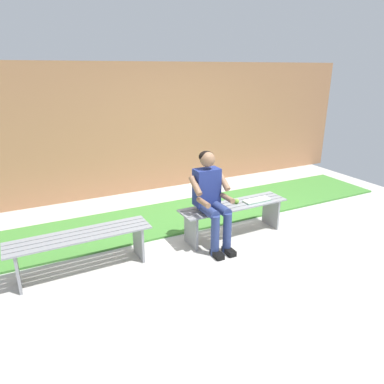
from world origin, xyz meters
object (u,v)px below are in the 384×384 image
Objects in this scene: bench_far at (81,244)px; person_seated at (211,196)px; apple at (237,201)px; bench_near at (234,212)px; book_open at (257,200)px.

bench_far is 1.72m from person_seated.
bench_near is at bearing 9.47° from apple.
bench_far is 2.17m from apple.
apple is at bearing -179.80° from bench_far.
book_open is at bearing 171.77° from apple.
person_seated is 0.83m from book_open.
person_seated is at bearing 13.29° from bench_near.
apple reaches higher than bench_near.
bench_far is at bearing 0.20° from apple.
person_seated is at bearing 12.93° from apple.
bench_far is 1.28× the size of person_seated.
bench_near is 0.39m from book_open.
bench_near and bench_far have the same top height.
book_open is at bearing 173.95° from bench_near.
bench_near is 0.16m from apple.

